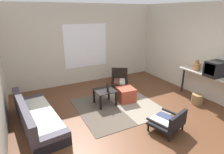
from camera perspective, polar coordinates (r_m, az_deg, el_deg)
ground_plane at (r=4.55m, az=6.26°, el=-13.17°), size 7.80×7.80×0.00m
far_wall_with_window at (r=6.67m, az=-8.17°, el=9.82°), size 5.60×0.13×2.70m
side_wall_right at (r=6.05m, az=26.72°, el=6.98°), size 0.12×6.60×2.70m
area_rug at (r=5.12m, az=1.64°, el=-8.97°), size 2.10×1.99×0.01m
couch at (r=4.57m, az=-22.18°, el=-11.54°), size 0.93×2.15×0.63m
coffee_table at (r=5.09m, az=-2.21°, el=-4.96°), size 0.54×0.53×0.43m
armchair_by_window at (r=6.35m, az=2.30°, el=-0.57°), size 0.73×0.73×0.61m
armchair_striped_foreground at (r=4.22m, az=17.01°, el=-12.90°), size 0.78×0.74×0.51m
ottoman_orange at (r=5.36m, az=4.25°, el=-5.37°), size 0.51×0.51×0.39m
console_shelf at (r=5.77m, az=26.80°, el=0.05°), size 0.37×1.65×0.83m
crt_television at (r=5.56m, az=29.22°, el=2.22°), size 0.56×0.37×0.40m
clay_vase at (r=5.91m, az=24.40°, el=2.98°), size 0.21×0.21×0.30m
glass_bottle at (r=4.95m, az=-1.34°, el=-3.13°), size 0.06×0.06×0.27m
wicker_basket at (r=5.75m, az=24.57°, el=-6.10°), size 0.30×0.30×0.27m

